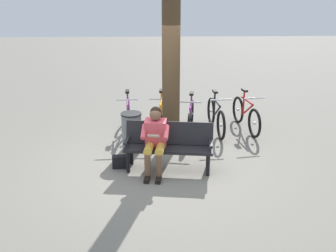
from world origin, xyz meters
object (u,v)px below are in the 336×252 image
bicycle_green (191,119)px  litter_bin (132,132)px  bench (169,143)px  bicycle_purple (246,115)px  handbag (120,162)px  tree_trunk (171,66)px  person_reading (155,137)px  bicycle_black (161,116)px  bicycle_orange (216,117)px  bicycle_red (128,116)px

bicycle_green → litter_bin: bearing=-46.3°
bench → bicycle_purple: 2.74m
bench → handbag: 0.98m
handbag → bicycle_purple: 3.41m
handbag → tree_trunk: bearing=-132.4°
person_reading → bicycle_green: (-0.80, -1.87, -0.31)m
bench → bicycle_black: bearing=-79.5°
bicycle_purple → bicycle_green: 1.35m
tree_trunk → bicycle_black: tree_trunk is taller
litter_bin → bicycle_black: size_ratio=0.48×
bench → tree_trunk: (-0.08, -1.11, 1.18)m
litter_bin → bicycle_green: bearing=-144.4°
handbag → bicycle_orange: (-2.05, -1.87, 0.24)m
bicycle_green → bicycle_black: same height
handbag → bicycle_purple: bearing=-144.7°
handbag → litter_bin: size_ratio=0.37×
bicycle_purple → person_reading: bearing=-53.9°
bench → tree_trunk: tree_trunk is taller
tree_trunk → bicycle_green: bearing=-126.8°
bicycle_purple → bicycle_green: same height
bicycle_black → bicycle_purple: bearing=93.6°
litter_bin → bicycle_green: 1.58m
handbag → bicycle_black: 2.13m
bench → bicycle_purple: size_ratio=0.99×
bicycle_green → bicycle_black: 0.71m
handbag → bicycle_green: bicycle_green is taller
tree_trunk → bicycle_green: size_ratio=2.02×
bench → litter_bin: bench is taller
litter_bin → bicycle_green: (-1.28, -0.92, -0.05)m
tree_trunk → bicycle_orange: tree_trunk is taller
bench → handbag: bench is taller
handbag → bicycle_red: bicycle_red is taller
tree_trunk → bicycle_red: (0.96, -0.86, -1.33)m
bench → bicycle_green: size_ratio=0.99×
litter_bin → bicycle_purple: bicycle_purple is taller
bench → bicycle_black: 2.00m
bench → bicycle_orange: 2.22m
handbag → tree_trunk: (-0.98, -1.08, 1.57)m
handbag → litter_bin: (-0.17, -0.79, 0.29)m
litter_bin → bicycle_green: bicycle_green is taller
bench → person_reading: (0.25, 0.13, 0.16)m
bicycle_black → bicycle_red: bearing=-85.0°
bicycle_red → bicycle_black: bearing=88.2°
bicycle_black → bicycle_red: 0.77m
bench → tree_trunk: size_ratio=0.49×
litter_bin → bicycle_orange: (-1.88, -1.08, -0.05)m
bench → bicycle_orange: bicycle_orange is taller
person_reading → bicycle_purple: (-2.12, -2.13, -0.31)m
bicycle_green → bicycle_red: (1.43, -0.23, 0.00)m
bicycle_purple → bicycle_red: bearing=-98.5°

